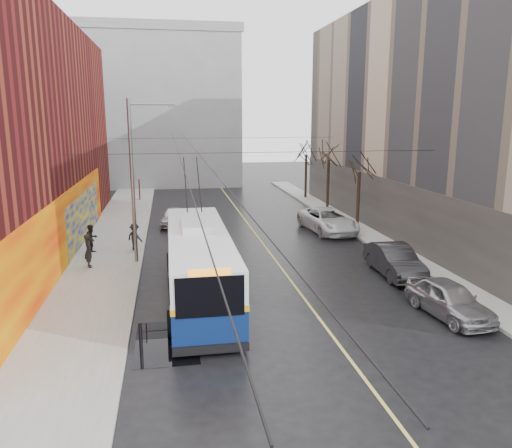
{
  "coord_description": "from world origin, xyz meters",
  "views": [
    {
      "loc": [
        -4.34,
        -17.54,
        8.12
      ],
      "look_at": [
        -0.0,
        7.22,
        2.64
      ],
      "focal_mm": 35.0,
      "sensor_mm": 36.0,
      "label": 1
    }
  ],
  "objects_px": {
    "parked_car_b": "(394,260)",
    "parked_car_c": "(328,220)",
    "streetlight_pole": "(135,177)",
    "parked_car_a": "(449,299)",
    "pedestrian_a": "(89,251)",
    "pedestrian_b": "(92,239)",
    "tree_mid": "(329,150)",
    "following_car": "(173,217)",
    "pedestrian_c": "(135,237)",
    "tree_far": "(306,147)",
    "tree_near": "(360,161)",
    "trolleybus": "(199,262)"
  },
  "relations": [
    {
      "from": "parked_car_b",
      "to": "parked_car_c",
      "type": "bearing_deg",
      "value": 93.59
    },
    {
      "from": "streetlight_pole",
      "to": "parked_car_a",
      "type": "distance_m",
      "value": 16.8
    },
    {
      "from": "parked_car_c",
      "to": "pedestrian_a",
      "type": "xyz_separation_m",
      "value": [
        -15.41,
        -6.42,
        0.23
      ]
    },
    {
      "from": "parked_car_a",
      "to": "pedestrian_a",
      "type": "relative_size",
      "value": 2.41
    },
    {
      "from": "parked_car_b",
      "to": "pedestrian_b",
      "type": "distance_m",
      "value": 17.32
    },
    {
      "from": "tree_mid",
      "to": "following_car",
      "type": "bearing_deg",
      "value": -166.2
    },
    {
      "from": "pedestrian_b",
      "to": "pedestrian_c",
      "type": "bearing_deg",
      "value": -46.71
    },
    {
      "from": "tree_mid",
      "to": "following_car",
      "type": "relative_size",
      "value": 1.7
    },
    {
      "from": "tree_far",
      "to": "parked_car_b",
      "type": "distance_m",
      "value": 24.84
    },
    {
      "from": "streetlight_pole",
      "to": "parked_car_c",
      "type": "relative_size",
      "value": 1.51
    },
    {
      "from": "tree_near",
      "to": "following_car",
      "type": "relative_size",
      "value": 1.63
    },
    {
      "from": "streetlight_pole",
      "to": "trolleybus",
      "type": "bearing_deg",
      "value": -62.61
    },
    {
      "from": "tree_near",
      "to": "parked_car_a",
      "type": "xyz_separation_m",
      "value": [
        -2.19,
        -15.89,
        -4.23
      ]
    },
    {
      "from": "tree_near",
      "to": "parked_car_c",
      "type": "height_order",
      "value": "tree_near"
    },
    {
      "from": "following_car",
      "to": "pedestrian_c",
      "type": "bearing_deg",
      "value": -98.9
    },
    {
      "from": "parked_car_a",
      "to": "tree_near",
      "type": "bearing_deg",
      "value": 76.1
    },
    {
      "from": "parked_car_a",
      "to": "pedestrian_b",
      "type": "distance_m",
      "value": 19.94
    },
    {
      "from": "tree_far",
      "to": "parked_car_b",
      "type": "relative_size",
      "value": 1.37
    },
    {
      "from": "pedestrian_c",
      "to": "pedestrian_b",
      "type": "bearing_deg",
      "value": 42.48
    },
    {
      "from": "tree_near",
      "to": "pedestrian_c",
      "type": "xyz_separation_m",
      "value": [
        -15.51,
        -3.54,
        -4.01
      ]
    },
    {
      "from": "tree_far",
      "to": "following_car",
      "type": "distance_m",
      "value": 17.24
    },
    {
      "from": "streetlight_pole",
      "to": "parked_car_b",
      "type": "bearing_deg",
      "value": -18.41
    },
    {
      "from": "streetlight_pole",
      "to": "trolleybus",
      "type": "distance_m",
      "value": 7.25
    },
    {
      "from": "streetlight_pole",
      "to": "pedestrian_b",
      "type": "height_order",
      "value": "streetlight_pole"
    },
    {
      "from": "trolleybus",
      "to": "parked_car_c",
      "type": "xyz_separation_m",
      "value": [
        9.84,
        11.51,
        -0.81
      ]
    },
    {
      "from": "trolleybus",
      "to": "parked_car_c",
      "type": "bearing_deg",
      "value": 49.46
    },
    {
      "from": "parked_car_a",
      "to": "pedestrian_a",
      "type": "distance_m",
      "value": 18.05
    },
    {
      "from": "parked_car_c",
      "to": "parked_car_a",
      "type": "bearing_deg",
      "value": -96.31
    },
    {
      "from": "parked_car_a",
      "to": "tree_far",
      "type": "bearing_deg",
      "value": 79.76
    },
    {
      "from": "tree_far",
      "to": "pedestrian_b",
      "type": "xyz_separation_m",
      "value": [
        -17.98,
        -17.7,
        -4.14
      ]
    },
    {
      "from": "tree_far",
      "to": "parked_car_a",
      "type": "height_order",
      "value": "tree_far"
    },
    {
      "from": "streetlight_pole",
      "to": "pedestrian_a",
      "type": "relative_size",
      "value": 4.95
    },
    {
      "from": "tree_near",
      "to": "pedestrian_a",
      "type": "bearing_deg",
      "value": -159.33
    },
    {
      "from": "streetlight_pole",
      "to": "tree_near",
      "type": "xyz_separation_m",
      "value": [
        15.14,
        6.0,
        0.13
      ]
    },
    {
      "from": "trolleybus",
      "to": "pedestrian_b",
      "type": "distance_m",
      "value": 9.98
    },
    {
      "from": "streetlight_pole",
      "to": "pedestrian_a",
      "type": "xyz_separation_m",
      "value": [
        -2.58,
        -0.69,
        -3.79
      ]
    },
    {
      "from": "following_car",
      "to": "trolleybus",
      "type": "bearing_deg",
      "value": -77.32
    },
    {
      "from": "tree_near",
      "to": "tree_far",
      "type": "distance_m",
      "value": 14.0
    },
    {
      "from": "pedestrian_b",
      "to": "pedestrian_c",
      "type": "distance_m",
      "value": 2.48
    },
    {
      "from": "tree_mid",
      "to": "tree_far",
      "type": "relative_size",
      "value": 1.02
    },
    {
      "from": "tree_near",
      "to": "trolleybus",
      "type": "xyz_separation_m",
      "value": [
        -12.15,
        -11.78,
        -3.34
      ]
    },
    {
      "from": "pedestrian_a",
      "to": "pedestrian_b",
      "type": "bearing_deg",
      "value": -13.14
    },
    {
      "from": "tree_near",
      "to": "trolleybus",
      "type": "relative_size",
      "value": 0.51
    },
    {
      "from": "parked_car_a",
      "to": "parked_car_c",
      "type": "distance_m",
      "value": 15.63
    },
    {
      "from": "parked_car_a",
      "to": "pedestrian_c",
      "type": "height_order",
      "value": "pedestrian_c"
    },
    {
      "from": "pedestrian_b",
      "to": "following_car",
      "type": "bearing_deg",
      "value": 6.59
    },
    {
      "from": "pedestrian_a",
      "to": "parked_car_c",
      "type": "bearing_deg",
      "value": -85.45
    },
    {
      "from": "tree_far",
      "to": "pedestrian_a",
      "type": "relative_size",
      "value": 3.61
    },
    {
      "from": "tree_mid",
      "to": "pedestrian_c",
      "type": "relative_size",
      "value": 4.08
    },
    {
      "from": "tree_near",
      "to": "tree_far",
      "type": "relative_size",
      "value": 0.97
    }
  ]
}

